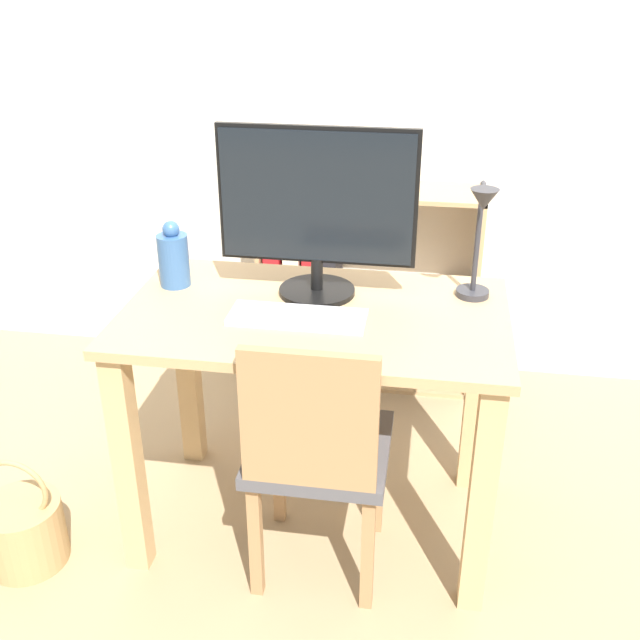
# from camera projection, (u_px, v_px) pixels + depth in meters

# --- Properties ---
(ground_plane) EXTENTS (10.00, 10.00, 0.00)m
(ground_plane) POSITION_uv_depth(u_px,v_px,m) (315.00, 519.00, 2.52)
(ground_plane) COLOR #997F5B
(wall_back) EXTENTS (8.00, 0.05, 2.60)m
(wall_back) POSITION_uv_depth(u_px,v_px,m) (362.00, 68.00, 2.96)
(wall_back) COLOR silver
(wall_back) RESTS_ON ground_plane
(desk) EXTENTS (1.12, 0.67, 0.78)m
(desk) POSITION_uv_depth(u_px,v_px,m) (315.00, 362.00, 2.25)
(desk) COLOR tan
(desk) RESTS_ON ground_plane
(monitor) EXTENTS (0.58, 0.23, 0.51)m
(monitor) POSITION_uv_depth(u_px,v_px,m) (317.00, 205.00, 2.17)
(monitor) COLOR black
(monitor) RESTS_ON desk
(keyboard) EXTENTS (0.39, 0.14, 0.02)m
(keyboard) POSITION_uv_depth(u_px,v_px,m) (298.00, 317.00, 2.12)
(keyboard) COLOR #B2B2B7
(keyboard) RESTS_ON desk
(vase) EXTENTS (0.09, 0.09, 0.21)m
(vase) POSITION_uv_depth(u_px,v_px,m) (174.00, 258.00, 2.31)
(vase) COLOR #33598C
(vase) RESTS_ON desk
(desk_lamp) EXTENTS (0.10, 0.19, 0.36)m
(desk_lamp) POSITION_uv_depth(u_px,v_px,m) (480.00, 233.00, 2.12)
(desk_lamp) COLOR #2D2D33
(desk_lamp) RESTS_ON desk
(chair) EXTENTS (0.40, 0.40, 0.84)m
(chair) POSITION_uv_depth(u_px,v_px,m) (317.00, 450.00, 2.10)
(chair) COLOR #4C4C51
(chair) RESTS_ON ground_plane
(bookshelf) EXTENTS (0.91, 0.28, 0.87)m
(bookshelf) POSITION_uv_depth(u_px,v_px,m) (326.00, 286.00, 3.21)
(bookshelf) COLOR tan
(bookshelf) RESTS_ON ground_plane
(basket) EXTENTS (0.25, 0.25, 0.38)m
(basket) POSITION_uv_depth(u_px,v_px,m) (24.00, 530.00, 2.31)
(basket) COLOR tan
(basket) RESTS_ON ground_plane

